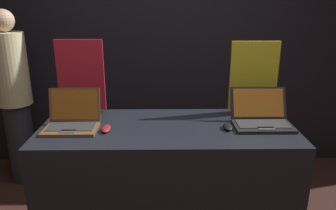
{
  "coord_description": "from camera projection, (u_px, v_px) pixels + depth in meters",
  "views": [
    {
      "loc": [
        -0.02,
        -1.68,
        1.76
      ],
      "look_at": [
        0.0,
        0.35,
        1.09
      ],
      "focal_mm": 35.0,
      "sensor_mm": 36.0,
      "label": 1
    }
  ],
  "objects": [
    {
      "name": "mouse_front",
      "position": [
        106.0,
        129.0,
        2.11
      ],
      "size": [
        0.06,
        0.12,
        0.03
      ],
      "color": "maroon",
      "rests_on": "display_counter"
    },
    {
      "name": "laptop_front",
      "position": [
        72.0,
        119.0,
        2.15
      ],
      "size": [
        0.34,
        0.28,
        0.24
      ],
      "color": "brown",
      "rests_on": "display_counter"
    },
    {
      "name": "promo_stand_back",
      "position": [
        253.0,
        79.0,
        2.39
      ],
      "size": [
        0.35,
        0.07,
        0.53
      ],
      "color": "black",
      "rests_on": "display_counter"
    },
    {
      "name": "mouse_back",
      "position": [
        228.0,
        127.0,
        2.14
      ],
      "size": [
        0.06,
        0.11,
        0.03
      ],
      "color": "black",
      "rests_on": "display_counter"
    },
    {
      "name": "person_bystander",
      "position": [
        14.0,
        97.0,
        3.08
      ],
      "size": [
        0.32,
        0.32,
        1.67
      ],
      "color": "#282833",
      "rests_on": "ground_plane"
    },
    {
      "name": "display_counter",
      "position": [
        167.0,
        187.0,
        2.33
      ],
      "size": [
        1.69,
        0.71,
        0.94
      ],
      "color": "black",
      "rests_on": "ground_plane"
    },
    {
      "name": "wall_back",
      "position": [
        166.0,
        35.0,
        3.34
      ],
      "size": [
        8.0,
        0.05,
        2.8
      ],
      "color": "black",
      "rests_on": "ground_plane"
    },
    {
      "name": "promo_stand_front",
      "position": [
        81.0,
        78.0,
        2.38
      ],
      "size": [
        0.34,
        0.07,
        0.54
      ],
      "color": "black",
      "rests_on": "display_counter"
    },
    {
      "name": "laptop_back",
      "position": [
        261.0,
        117.0,
        2.21
      ],
      "size": [
        0.38,
        0.32,
        0.23
      ],
      "color": "black",
      "rests_on": "display_counter"
    }
  ]
}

